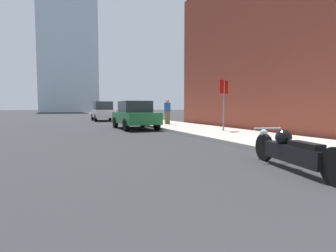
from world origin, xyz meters
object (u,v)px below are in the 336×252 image
motorcycle (292,151)px  parked_car_green (135,115)px  pedestrian (167,111)px  parked_car_white (103,111)px  stop_sign (224,96)px

motorcycle → parked_car_green: size_ratio=0.63×
motorcycle → pedestrian: (2.29, 12.14, 0.59)m
parked_car_white → stop_sign: (3.35, -14.66, 0.83)m
pedestrian → parked_car_white: bearing=107.6°
parked_car_white → pedestrian: 9.42m
parked_car_white → pedestrian: size_ratio=2.74×
stop_sign → parked_car_green: bearing=125.7°
parked_car_white → stop_sign: bearing=-77.1°
motorcycle → stop_sign: stop_sign is taller
parked_car_green → motorcycle: bearing=-90.7°
motorcycle → pedestrian: bearing=90.9°
motorcycle → parked_car_green: bearing=102.8°
stop_sign → parked_car_white: bearing=102.9°
parked_car_green → parked_car_white: parked_car_white is taller
parked_car_white → pedestrian: bearing=-72.3°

